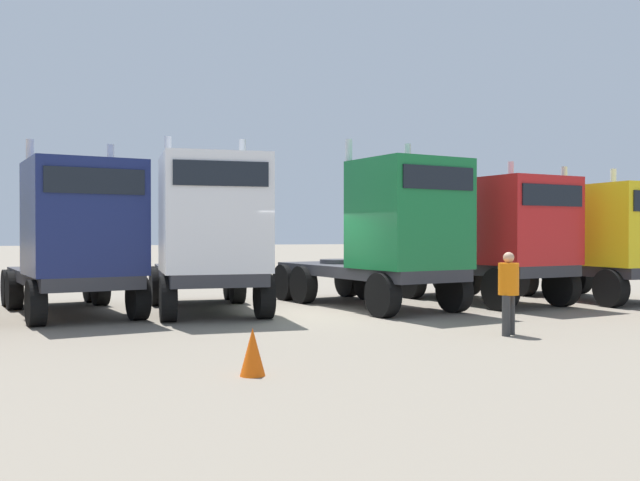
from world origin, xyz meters
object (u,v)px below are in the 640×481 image
semi_truck_red (500,239)px  semi_truck_navy (78,237)px  semi_truck_yellow (610,240)px  visitor_in_hivis (509,287)px  semi_truck_white (210,233)px  traffic_cone_mid (253,352)px  semi_truck_green (393,234)px

semi_truck_red → semi_truck_navy: bearing=-102.8°
semi_truck_yellow → visitor_in_hivis: size_ratio=3.78×
semi_truck_white → traffic_cone_mid: size_ratio=8.98×
semi_truck_white → semi_truck_green: 4.65m
semi_truck_white → semi_truck_red: bearing=91.4°
semi_truck_navy → semi_truck_red: bearing=75.8°
semi_truck_red → visitor_in_hivis: bearing=-41.5°
semi_truck_navy → semi_truck_yellow: 14.62m
semi_truck_white → visitor_in_hivis: size_ratio=3.73×
semi_truck_navy → semi_truck_green: bearing=71.5°
semi_truck_red → traffic_cone_mid: semi_truck_red is taller
traffic_cone_mid → semi_truck_white: bearing=86.6°
semi_truck_red → semi_truck_yellow: (3.46, -0.24, -0.04)m
semi_truck_green → semi_truck_yellow: (6.91, 0.30, -0.18)m
semi_truck_navy → semi_truck_red: semi_truck_navy is taller
traffic_cone_mid → semi_truck_yellow: bearing=31.8°
visitor_in_hivis → semi_truck_white: bearing=5.4°
semi_truck_white → visitor_in_hivis: (5.12, -5.09, -1.07)m
semi_truck_green → semi_truck_red: (3.46, 0.55, -0.14)m
semi_truck_green → semi_truck_white: bearing=-108.4°
traffic_cone_mid → semi_truck_navy: bearing=108.6°
semi_truck_yellow → semi_truck_navy: bearing=-97.1°
semi_truck_white → traffic_cone_mid: semi_truck_white is taller
semi_truck_navy → semi_truck_red: (11.15, -0.15, -0.08)m
semi_truck_navy → traffic_cone_mid: bearing=5.2°
semi_truck_green → traffic_cone_mid: (-5.07, -7.12, -1.63)m
semi_truck_white → semi_truck_green: size_ratio=0.92×
semi_truck_yellow → traffic_cone_mid: bearing=-63.9°
semi_truck_white → semi_truck_red: (8.09, 0.16, -0.18)m
semi_truck_green → semi_truck_yellow: 6.92m
semi_truck_navy → semi_truck_white: 3.08m
semi_truck_red → semi_truck_yellow: size_ratio=1.07×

